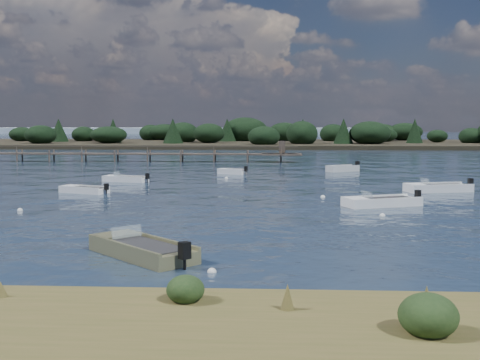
# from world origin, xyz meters

# --- Properties ---
(ground) EXTENTS (400.00, 400.00, 0.00)m
(ground) POSITION_xyz_m (0.00, 60.00, 0.00)
(ground) COLOR #172436
(ground) RESTS_ON ground
(shore_lip) EXTENTS (160.00, 0.60, 0.30)m
(shore_lip) POSITION_xyz_m (0.00, -12.20, 0.00)
(shore_lip) COLOR black
(shore_lip) RESTS_ON ground
(tender_far_white) EXTENTS (3.07, 2.12, 1.05)m
(tender_far_white) POSITION_xyz_m (-1.27, 30.15, 0.15)
(tender_far_white) COLOR white
(tender_far_white) RESTS_ON ground
(dinghy_mid_grey) EXTENTS (3.94, 2.60, 0.99)m
(dinghy_mid_grey) POSITION_xyz_m (-11.03, 14.01, 0.13)
(dinghy_mid_grey) COLOR white
(dinghy_mid_grey) RESTS_ON ground
(dinghy_mid_white_b) EXTENTS (5.27, 2.86, 1.28)m
(dinghy_mid_white_b) POSITION_xyz_m (14.97, 16.10, 0.17)
(dinghy_mid_white_b) COLOR white
(dinghy_mid_white_b) RESTS_ON ground
(tender_far_grey_b) EXTENTS (3.71, 2.92, 1.31)m
(tender_far_grey_b) POSITION_xyz_m (10.04, 33.82, 0.19)
(tender_far_grey_b) COLOR #B2B8BA
(tender_far_grey_b) RESTS_ON ground
(dinghy_near_olive) EXTENTS (4.86, 4.87, 1.32)m
(dinghy_near_olive) POSITION_xyz_m (-2.39, -6.31, 0.17)
(dinghy_near_olive) COLOR #6E6C49
(dinghy_near_olive) RESTS_ON ground
(dinghy_mid_white_a) EXTENTS (5.13, 3.38, 1.20)m
(dinghy_mid_white_a) POSITION_xyz_m (9.41, 8.24, 0.16)
(dinghy_mid_white_a) COLOR white
(dinghy_mid_white_a) RESTS_ON ground
(dinghy_extra_a) EXTENTS (4.30, 2.43, 1.07)m
(dinghy_extra_a) POSITION_xyz_m (-9.99, 22.19, 0.14)
(dinghy_extra_a) COLOR white
(dinghy_extra_a) RESTS_ON ground
(buoy_a) EXTENTS (0.32, 0.32, 0.32)m
(buoy_a) POSITION_xyz_m (0.55, -8.61, 0.00)
(buoy_a) COLOR white
(buoy_a) RESTS_ON ground
(buoy_b) EXTENTS (0.32, 0.32, 0.32)m
(buoy_b) POSITION_xyz_m (8.73, 4.20, 0.00)
(buoy_b) COLOR white
(buoy_b) RESTS_ON ground
(buoy_c) EXTENTS (0.32, 0.32, 0.32)m
(buoy_c) POSITION_xyz_m (-12.04, 5.11, 0.00)
(buoy_c) COLOR white
(buoy_c) RESTS_ON ground
(buoy_e) EXTENTS (0.32, 0.32, 0.32)m
(buoy_e) POSITION_xyz_m (-1.47, 25.47, 0.00)
(buoy_e) COLOR white
(buoy_e) RESTS_ON ground
(buoy_extra_a) EXTENTS (0.32, 0.32, 0.32)m
(buoy_extra_a) POSITION_xyz_m (6.16, 12.30, 0.00)
(buoy_extra_a) COLOR white
(buoy_extra_a) RESTS_ON ground
(jetty) EXTENTS (64.50, 3.20, 3.40)m
(jetty) POSITION_xyz_m (-21.74, 47.99, 0.98)
(jetty) COLOR #4D4138
(jetty) RESTS_ON ground
(far_headland) EXTENTS (190.00, 40.00, 5.80)m
(far_headland) POSITION_xyz_m (25.00, 100.00, 1.96)
(far_headland) COLOR black
(far_headland) RESTS_ON ground
(distant_haze) EXTENTS (280.00, 20.00, 2.40)m
(distant_haze) POSITION_xyz_m (-90.00, 230.00, 0.00)
(distant_haze) COLOR #99ACBE
(distant_haze) RESTS_ON ground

